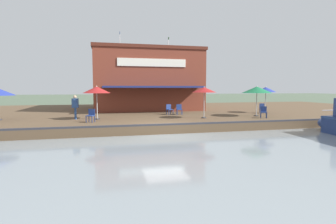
{
  "coord_description": "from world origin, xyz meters",
  "views": [
    {
      "loc": [
        14.82,
        -3.36,
        2.78
      ],
      "look_at": [
        -1.0,
        0.4,
        1.3
      ],
      "focal_mm": 28.0,
      "sensor_mm": 36.0,
      "label": 1
    }
  ],
  "objects": [
    {
      "name": "person_mid_patio",
      "position": [
        -4.58,
        -5.48,
        1.65
      ],
      "size": [
        0.48,
        0.48,
        1.68
      ],
      "color": "#2D5193",
      "rests_on": "quay_deck"
    },
    {
      "name": "cafe_chair_mid_patio",
      "position": [
        -2.16,
        7.89,
        1.08
      ],
      "size": [
        0.59,
        0.59,
        0.85
      ],
      "color": "navy",
      "rests_on": "quay_deck"
    },
    {
      "name": "patio_umbrella_far_corner",
      "position": [
        -4.09,
        -3.97,
        2.67
      ],
      "size": [
        1.9,
        1.9,
        2.35
      ],
      "color": "#B7B7B7",
      "rests_on": "quay_deck"
    },
    {
      "name": "cafe_chair_beside_entrance",
      "position": [
        -5.45,
        9.94,
        1.08
      ],
      "size": [
        0.51,
        0.51,
        0.85
      ],
      "color": "navy",
      "rests_on": "quay_deck"
    },
    {
      "name": "patio_umbrella_by_entrance",
      "position": [
        -3.11,
        3.6,
        2.66
      ],
      "size": [
        1.77,
        1.77,
        2.3
      ],
      "color": "#B7B7B7",
      "rests_on": "quay_deck"
    },
    {
      "name": "cafe_chair_back_row_seat",
      "position": [
        -6.23,
        1.75,
        1.08
      ],
      "size": [
        0.54,
        0.54,
        0.85
      ],
      "color": "navy",
      "rests_on": "quay_deck"
    },
    {
      "name": "ground_plane",
      "position": [
        0.0,
        0.0,
        0.0
      ],
      "size": [
        220.0,
        220.0,
        0.0
      ],
      "primitive_type": "plane",
      "color": "#4C5B47"
    },
    {
      "name": "cafe_chair_under_first_umbrella",
      "position": [
        -6.03,
        2.55,
        1.08
      ],
      "size": [
        0.48,
        0.48,
        0.85
      ],
      "color": "navy",
      "rests_on": "quay_deck"
    },
    {
      "name": "waterfront_restaurant",
      "position": [
        -13.44,
        0.78,
        3.65
      ],
      "size": [
        11.23,
        10.62,
        8.04
      ],
      "color": "brown",
      "rests_on": "quay_deck"
    },
    {
      "name": "tree_upstream_bank",
      "position": [
        -15.4,
        4.66,
        5.26
      ],
      "size": [
        3.37,
        3.21,
        6.38
      ],
      "color": "brown",
      "rests_on": "quay_deck"
    },
    {
      "name": "quay_edge_fender",
      "position": [
        -0.1,
        0.0,
        0.65
      ],
      "size": [
        0.2,
        50.4,
        0.1
      ],
      "primitive_type": "cube",
      "color": "#2D2D33",
      "rests_on": "quay_deck"
    },
    {
      "name": "patio_umbrella_near_quay_edge",
      "position": [
        -5.86,
        10.49,
        2.66
      ],
      "size": [
        1.79,
        1.79,
        2.32
      ],
      "color": "#B7B7B7",
      "rests_on": "quay_deck"
    },
    {
      "name": "patio_umbrella_mid_patio_right",
      "position": [
        -3.45,
        8.09,
        2.66
      ],
      "size": [
        2.29,
        2.29,
        2.36
      ],
      "color": "#B7B7B7",
      "rests_on": "quay_deck"
    },
    {
      "name": "quay_deck",
      "position": [
        -11.0,
        0.0,
        0.3
      ],
      "size": [
        22.0,
        56.0,
        0.6
      ],
      "primitive_type": "cube",
      "color": "brown",
      "rests_on": "ground"
    },
    {
      "name": "cafe_chair_far_corner_seat",
      "position": [
        -2.57,
        -4.32,
        1.08
      ],
      "size": [
        0.58,
        0.58,
        0.85
      ],
      "color": "navy",
      "rests_on": "quay_deck"
    }
  ]
}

